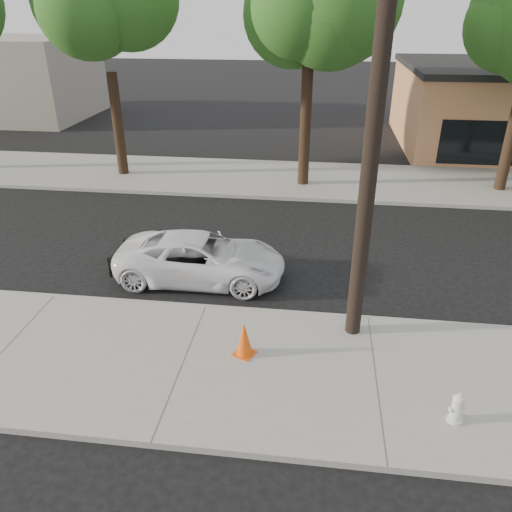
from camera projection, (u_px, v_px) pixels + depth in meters
The scene contains 10 objects.
ground at pixel (222, 271), 14.41m from camera, with size 120.00×120.00×0.00m, color black.
near_sidewalk at pixel (184, 364), 10.57m from camera, with size 90.00×4.40×0.15m, color gray.
far_sidewalk at pixel (258, 178), 21.90m from camera, with size 90.00×5.00×0.15m, color gray.
curb_near at pixel (206, 308), 12.52m from camera, with size 90.00×0.12×0.16m, color #9E9B93.
utility_pole at pixel (373, 134), 9.49m from camera, with size 1.40×0.34×9.00m.
tree_b at pixel (109, 25), 19.41m from camera, with size 4.34×4.20×8.45m.
tree_c at pixel (317, 3), 17.79m from camera, with size 4.96×4.80×9.55m.
police_cruiser at pixel (201, 258), 13.75m from camera, with size 2.13×4.62×1.28m, color white.
fire_hydrant at pixel (457, 409), 8.93m from camera, with size 0.32×0.28×0.58m.
traffic_cone at pixel (244, 339), 10.60m from camera, with size 0.54×0.54×0.80m.
Camera 1 is at (2.59, -12.42, 6.91)m, focal length 35.00 mm.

